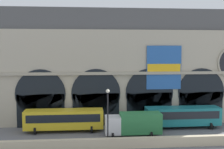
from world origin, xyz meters
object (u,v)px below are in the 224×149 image
bus_midwest (64,119)px  bus_mideast (183,116)px  box_truck_center (134,123)px  street_lamp_quayside (108,110)px

bus_midwest → bus_mideast: same height
box_truck_center → bus_mideast: size_ratio=0.68×
box_truck_center → street_lamp_quayside: 5.94m
box_truck_center → bus_mideast: bearing=22.0°
bus_mideast → box_truck_center: bearing=-158.0°
box_truck_center → street_lamp_quayside: bearing=-135.6°
bus_mideast → street_lamp_quayside: size_ratio=1.59×
box_truck_center → bus_mideast: 8.46m
bus_midwest → street_lamp_quayside: (5.72, -6.57, 2.63)m
bus_midwest → bus_mideast: bearing=1.0°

